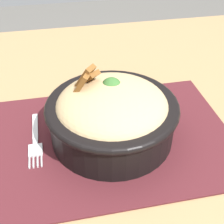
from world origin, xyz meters
name	(u,v)px	position (x,y,z in m)	size (l,w,h in m)	color
table	(116,156)	(0.00, 0.00, 0.70)	(1.26, 0.92, 0.77)	#99754C
placemat	(97,140)	(0.04, 0.03, 0.77)	(0.45, 0.28, 0.00)	#47191E
bowl	(112,113)	(0.01, 0.02, 0.82)	(0.21, 0.21, 0.12)	black
fork	(35,141)	(0.14, 0.01, 0.77)	(0.02, 0.13, 0.00)	silver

